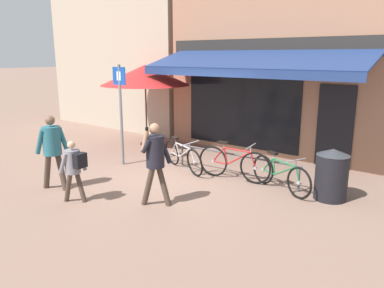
{
  "coord_description": "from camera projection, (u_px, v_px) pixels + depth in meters",
  "views": [
    {
      "loc": [
        5.61,
        -6.37,
        2.8
      ],
      "look_at": [
        1.12,
        -0.54,
        1.05
      ],
      "focal_mm": 35.0,
      "sensor_mm": 36.0,
      "label": 1
    }
  ],
  "objects": [
    {
      "name": "bicycle_green",
      "position": [
        280.0,
        174.0,
        7.87
      ],
      "size": [
        1.61,
        0.73,
        0.79
      ],
      "rotation": [
        -0.01,
        0.0,
        -0.38
      ],
      "color": "black",
      "rests_on": "ground_plane"
    },
    {
      "name": "ground_plane",
      "position": [
        168.0,
        176.0,
        8.88
      ],
      "size": [
        160.0,
        160.0,
        0.0
      ],
      "primitive_type": "plane",
      "color": "#846656"
    },
    {
      "name": "parking_sign",
      "position": [
        121.0,
        105.0,
        9.48
      ],
      "size": [
        0.44,
        0.07,
        2.58
      ],
      "color": "slate",
      "rests_on": "ground_plane"
    },
    {
      "name": "pedestrian_child",
      "position": [
        74.0,
        165.0,
        7.16
      ],
      "size": [
        0.5,
        0.49,
        1.23
      ],
      "rotation": [
        0.0,
        0.0,
        3.25
      ],
      "color": "#47382D",
      "rests_on": "ground_plane"
    },
    {
      "name": "bike_rack_rail",
      "position": [
        235.0,
        158.0,
        8.69
      ],
      "size": [
        3.24,
        0.04,
        0.57
      ],
      "color": "#47494F",
      "rests_on": "ground_plane"
    },
    {
      "name": "litter_bin",
      "position": [
        332.0,
        174.0,
        7.36
      ],
      "size": [
        0.64,
        0.64,
        1.03
      ],
      "color": "black",
      "rests_on": "ground_plane"
    },
    {
      "name": "cafe_parasol",
      "position": [
        145.0,
        75.0,
        11.51
      ],
      "size": [
        2.76,
        2.76,
        2.52
      ],
      "color": "#4C3D2D",
      "rests_on": "ground_plane"
    },
    {
      "name": "shop_front",
      "position": [
        288.0,
        56.0,
        11.3
      ],
      "size": [
        6.63,
        4.66,
        5.59
      ],
      "color": "#9E7056",
      "rests_on": "ground_plane"
    },
    {
      "name": "pedestrian_second_adult",
      "position": [
        52.0,
        145.0,
        7.83
      ],
      "size": [
        0.58,
        0.58,
        1.61
      ],
      "rotation": [
        0.0,
        0.0,
        3.08
      ],
      "color": "#47382D",
      "rests_on": "ground_plane"
    },
    {
      "name": "bicycle_silver",
      "position": [
        183.0,
        156.0,
        9.26
      ],
      "size": [
        1.72,
        0.85,
        0.84
      ],
      "rotation": [
        0.14,
        0.0,
        -0.37
      ],
      "color": "black",
      "rests_on": "ground_plane"
    },
    {
      "name": "neighbour_building",
      "position": [
        141.0,
        38.0,
        15.54
      ],
      "size": [
        6.46,
        4.0,
        6.98
      ],
      "color": "tan",
      "rests_on": "ground_plane"
    },
    {
      "name": "pedestrian_adult",
      "position": [
        155.0,
        156.0,
        6.95
      ],
      "size": [
        0.53,
        0.61,
        1.61
      ],
      "rotation": [
        0.0,
        0.0,
        3.27
      ],
      "color": "#47382D",
      "rests_on": "ground_plane"
    },
    {
      "name": "bicycle_red",
      "position": [
        233.0,
        163.0,
        8.54
      ],
      "size": [
        1.79,
        0.52,
        0.88
      ],
      "rotation": [
        0.03,
        0.0,
        0.11
      ],
      "color": "black",
      "rests_on": "ground_plane"
    }
  ]
}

